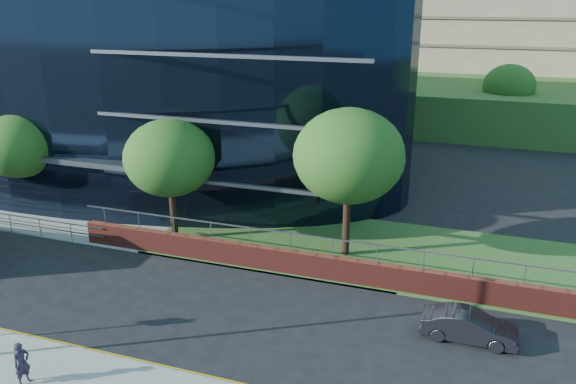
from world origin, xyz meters
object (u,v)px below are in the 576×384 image
(tree_far_c, at_px, (170,158))
(tree_far_d, at_px, (349,156))
(parked_car, at_px, (469,326))
(pedestrian, at_px, (22,363))
(tree_far_b, at_px, (20,146))
(tree_dist_e, at_px, (509,86))

(tree_far_c, distance_m, tree_far_d, 9.08)
(tree_far_c, bearing_deg, tree_far_d, 6.34)
(parked_car, height_order, pedestrian, pedestrian)
(tree_far_b, height_order, pedestrian, tree_far_b)
(tree_far_b, height_order, tree_far_c, tree_far_c)
(tree_far_d, relative_size, parked_car, 2.10)
(tree_dist_e, xyz_separation_m, pedestrian, (-15.78, -43.08, -3.63))
(tree_far_d, relative_size, tree_dist_e, 1.14)
(tree_far_c, relative_size, pedestrian, 4.30)
(tree_far_b, distance_m, parked_car, 25.79)
(parked_car, bearing_deg, tree_far_c, 74.30)
(parked_car, distance_m, pedestrian, 15.74)
(tree_far_c, height_order, tree_far_d, tree_far_d)
(parked_car, relative_size, pedestrian, 2.34)
(tree_far_c, relative_size, tree_far_d, 0.87)
(tree_far_d, distance_m, parked_car, 9.40)
(tree_far_b, bearing_deg, tree_far_d, 1.51)
(tree_far_d, xyz_separation_m, pedestrian, (-7.78, -13.08, -4.28))
(tree_far_b, xyz_separation_m, parked_car, (25.04, -5.04, -3.63))
(tree_far_c, distance_m, tree_dist_e, 35.36)
(tree_far_c, height_order, tree_dist_e, same)
(tree_far_d, distance_m, tree_dist_e, 31.06)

